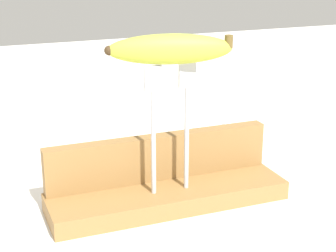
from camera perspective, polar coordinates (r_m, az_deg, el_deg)
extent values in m
plane|color=silver|center=(0.87, 0.00, -8.04)|extent=(3.00, 3.00, 0.00)
cube|color=olive|center=(0.87, 0.00, -7.19)|extent=(0.37, 0.10, 0.03)
cube|color=olive|center=(0.88, -0.93, -3.18)|extent=(0.36, 0.02, 0.07)
cylinder|color=#B2B2B7|center=(0.82, -1.50, -1.78)|extent=(0.01, 0.01, 0.16)
cube|color=#B2B2B7|center=(0.79, -1.56, 4.88)|extent=(0.03, 0.01, 0.04)
cylinder|color=#B2B2B7|center=(0.83, 1.91, -1.32)|extent=(0.01, 0.01, 0.16)
cube|color=#B2B2B7|center=(0.81, 1.98, 5.20)|extent=(0.03, 0.01, 0.04)
ellipsoid|color=#B2C138|center=(0.79, 0.24, 7.86)|extent=(0.18, 0.08, 0.04)
cylinder|color=brown|center=(0.80, 6.22, 8.58)|extent=(0.01, 0.01, 0.02)
sphere|color=#3F2D19|center=(0.78, -6.03, 7.67)|extent=(0.01, 0.01, 0.01)
cylinder|color=#B2B2B7|center=(1.20, 5.32, -0.43)|extent=(0.08, 0.11, 0.01)
cube|color=#B2B2B7|center=(1.27, 5.82, 0.71)|extent=(0.04, 0.04, 0.01)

